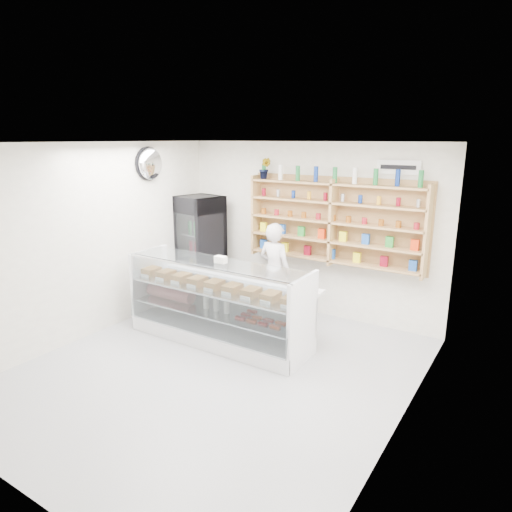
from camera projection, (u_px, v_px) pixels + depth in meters
The scene contains 8 objects.
room at pixel (214, 264), 5.41m from camera, with size 5.00×5.00×5.00m.
display_counter at pixel (219, 318), 6.56m from camera, with size 2.73×0.82×1.19m.
shop_worker at pixel (275, 272), 7.26m from camera, with size 0.57×0.38×1.57m, color silver.
drinks_cooler at pixel (201, 249), 8.11m from camera, with size 0.79×0.77×1.87m.
wall_shelving at pixel (333, 222), 7.01m from camera, with size 2.84×0.28×1.33m.
potted_plant at pixel (265, 168), 7.46m from camera, with size 0.19×0.15×0.34m, color #1E6626.
security_mirror at pixel (151, 164), 7.25m from camera, with size 0.15×0.50×0.50m, color silver.
wall_sign at pixel (398, 167), 6.43m from camera, with size 0.62×0.03×0.20m, color white.
Camera 1 is at (3.23, -4.12, 2.85)m, focal length 32.00 mm.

